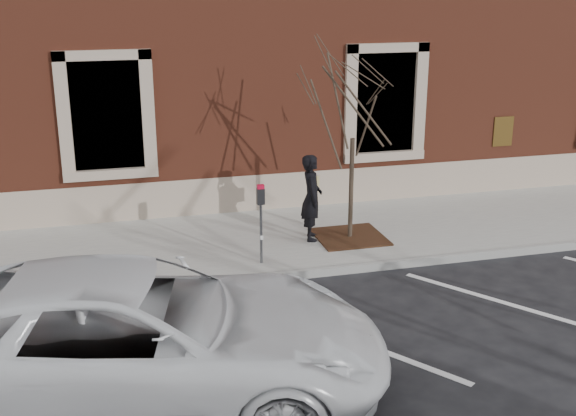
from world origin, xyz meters
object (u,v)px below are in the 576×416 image
object	(u,v)px
parking_meter	(261,209)
sapling	(353,110)
man	(312,197)
white_truck	(134,338)

from	to	relation	value
parking_meter	sapling	size ratio (longest dim) A/B	0.40
parking_meter	sapling	bearing A→B (deg)	41.66
man	parking_meter	distance (m)	1.57
man	white_truck	xyz separation A→B (m)	(-3.66, -4.65, -0.13)
parking_meter	white_truck	xyz separation A→B (m)	(-2.43, -3.68, -0.30)
white_truck	parking_meter	bearing A→B (deg)	-20.93
man	parking_meter	size ratio (longest dim) A/B	1.16
white_truck	sapling	bearing A→B (deg)	-31.82
man	sapling	bearing A→B (deg)	-87.40
man	parking_meter	xyz separation A→B (m)	(-1.23, -0.97, 0.17)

